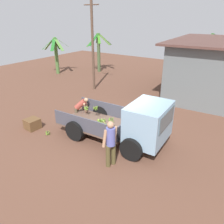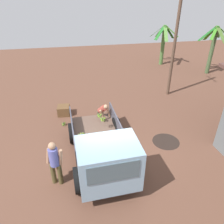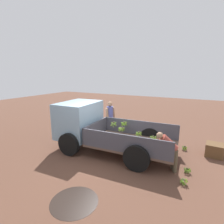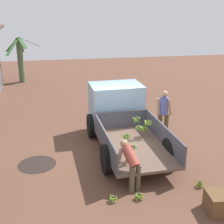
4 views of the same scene
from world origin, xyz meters
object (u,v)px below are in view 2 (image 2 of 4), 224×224
cargo_truck (105,156)px  utility_pole (175,44)px  banana_bunch_on_ground_0 (99,117)px  person_worker_loading (102,112)px  banana_bunch_on_ground_2 (112,116)px  wooden_crate_0 (64,110)px  banana_bunch_on_ground_1 (64,124)px  person_foreground_visitor (55,162)px

cargo_truck → utility_pole: bearing=138.2°
cargo_truck → banana_bunch_on_ground_0: cargo_truck is taller
person_worker_loading → banana_bunch_on_ground_2: bearing=110.0°
cargo_truck → wooden_crate_0: bearing=-165.2°
banana_bunch_on_ground_1 → wooden_crate_0: (-1.04, 0.01, 0.14)m
person_worker_loading → banana_bunch_on_ground_2: person_worker_loading is taller
person_foreground_visitor → banana_bunch_on_ground_2: person_foreground_visitor is taller
cargo_truck → person_worker_loading: cargo_truck is taller
cargo_truck → banana_bunch_on_ground_1: 3.99m
utility_pole → person_foreground_visitor: utility_pole is taller
banana_bunch_on_ground_2 → wooden_crate_0: 2.55m
utility_pole → banana_bunch_on_ground_2: bearing=-61.0°
person_worker_loading → banana_bunch_on_ground_2: size_ratio=5.75×
banana_bunch_on_ground_2 → banana_bunch_on_ground_1: bearing=-85.1°
banana_bunch_on_ground_0 → banana_bunch_on_ground_1: banana_bunch_on_ground_1 is taller
person_foreground_visitor → banana_bunch_on_ground_1: (-3.53, 0.18, -0.85)m
banana_bunch_on_ground_0 → utility_pole: bearing=115.0°
banana_bunch_on_ground_1 → wooden_crate_0: 1.05m
banana_bunch_on_ground_2 → wooden_crate_0: (-0.83, -2.41, 0.14)m
banana_bunch_on_ground_0 → banana_bunch_on_ground_2: banana_bunch_on_ground_0 is taller
banana_bunch_on_ground_1 → person_foreground_visitor: bearing=-2.9°
person_worker_loading → wooden_crate_0: size_ratio=2.13×
utility_pole → person_foreground_visitor: 9.02m
cargo_truck → utility_pole: 7.96m
banana_bunch_on_ground_0 → banana_bunch_on_ground_1: size_ratio=1.10×
banana_bunch_on_ground_0 → banana_bunch_on_ground_1: (0.24, -1.75, -0.01)m
person_foreground_visitor → banana_bunch_on_ground_2: size_ratio=7.76×
cargo_truck → banana_bunch_on_ground_0: (-3.84, 0.29, -0.88)m
person_foreground_visitor → person_worker_loading: bearing=-13.9°
person_foreground_visitor → wooden_crate_0: (-4.56, 0.19, -0.71)m
banana_bunch_on_ground_2 → wooden_crate_0: size_ratio=0.37×
person_worker_loading → cargo_truck: bearing=-30.7°
cargo_truck → person_worker_loading: 3.28m
wooden_crate_0 → cargo_truck: bearing=17.4°
cargo_truck → banana_bunch_on_ground_1: cargo_truck is taller
cargo_truck → banana_bunch_on_ground_1: (-3.60, -1.47, -0.89)m
banana_bunch_on_ground_1 → cargo_truck: bearing=22.2°
cargo_truck → person_worker_loading: bearing=170.7°
utility_pole → wooden_crate_0: size_ratio=9.85×
banana_bunch_on_ground_1 → person_worker_loading: bearing=79.3°
cargo_truck → wooden_crate_0: size_ratio=7.90×
cargo_truck → person_foreground_visitor: 1.64m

